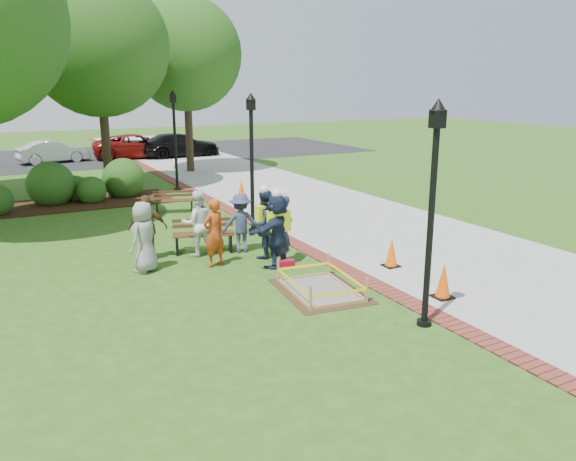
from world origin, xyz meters
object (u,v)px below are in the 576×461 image
bench_near (204,242)px  cone_front (443,281)px  wet_concrete_pad (320,282)px  lamp_near (432,199)px  hivis_worker_a (277,228)px  hivis_worker_b (281,228)px  hivis_worker_c (264,222)px

bench_near → cone_front: bench_near is taller
bench_near → cone_front: 6.64m
wet_concrete_pad → cone_front: bearing=-36.7°
bench_near → cone_front: size_ratio=2.20×
lamp_near → hivis_worker_a: 4.87m
bench_near → hivis_worker_b: (1.40, -1.95, 0.67)m
cone_front → hivis_worker_b: hivis_worker_b is taller
wet_concrete_pad → hivis_worker_c: bearing=89.9°
hivis_worker_a → hivis_worker_c: hivis_worker_a is taller
wet_concrete_pad → hivis_worker_c: 2.99m
hivis_worker_a → hivis_worker_c: size_ratio=1.02×
wet_concrete_pad → cone_front: 2.66m
hivis_worker_b → lamp_near: bearing=-81.4°
lamp_near → hivis_worker_a: lamp_near is taller
hivis_worker_a → hivis_worker_b: (0.19, 0.10, -0.03)m
lamp_near → hivis_worker_b: 4.94m
cone_front → hivis_worker_c: bearing=115.3°
hivis_worker_a → hivis_worker_b: hivis_worker_a is taller
bench_near → hivis_worker_a: (1.22, -2.06, 0.70)m
wet_concrete_pad → cone_front: size_ratio=3.10×
cone_front → hivis_worker_b: bearing=117.9°
cone_front → lamp_near: size_ratio=0.19×
cone_front → hivis_worker_b: (-1.99, 3.76, 0.57)m
wet_concrete_pad → hivis_worker_c: hivis_worker_c is taller
hivis_worker_a → hivis_worker_b: bearing=28.9°
lamp_near → hivis_worker_b: size_ratio=2.20×
cone_front → hivis_worker_a: 4.29m
wet_concrete_pad → hivis_worker_b: size_ratio=1.28×
bench_near → hivis_worker_c: hivis_worker_c is taller
wet_concrete_pad → hivis_worker_b: bearing=86.3°
wet_concrete_pad → cone_front: (2.13, -1.59, 0.15)m
cone_front → hivis_worker_c: 5.00m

